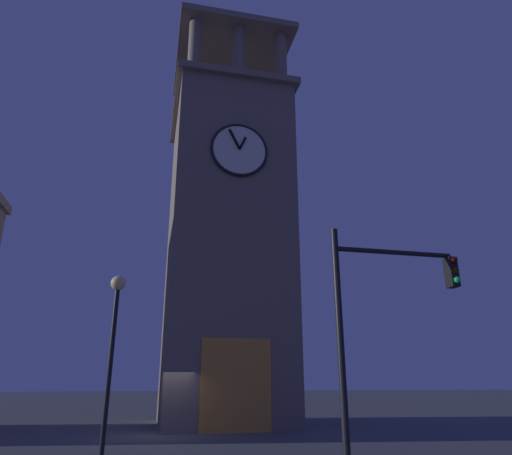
# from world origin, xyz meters

# --- Properties ---
(ground_plane) EXTENTS (200.00, 200.00, 0.00)m
(ground_plane) POSITION_xyz_m (0.00, 0.00, 0.00)
(ground_plane) COLOR #4C4C51
(clocktower) EXTENTS (6.98, 8.64, 24.86)m
(clocktower) POSITION_xyz_m (-3.12, -4.15, 9.79)
(clocktower) COLOR #75665B
(clocktower) RESTS_ON ground_plane
(traffic_signal_mid) EXTENTS (3.25, 0.41, 5.58)m
(traffic_signal_mid) POSITION_xyz_m (-4.40, 11.25, 3.67)
(traffic_signal_mid) COLOR black
(traffic_signal_mid) RESTS_ON ground_plane
(street_lamp) EXTENTS (0.44, 0.44, 5.12)m
(street_lamp) POSITION_xyz_m (1.82, 6.94, 3.57)
(street_lamp) COLOR black
(street_lamp) RESTS_ON ground_plane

